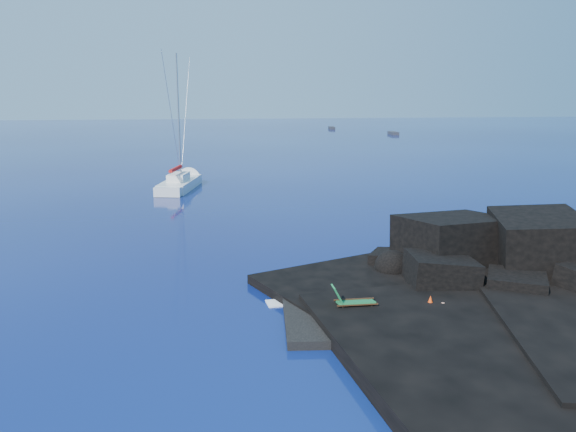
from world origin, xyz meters
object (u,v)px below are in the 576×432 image
sailboat (180,189)px  distant_boat_a (332,129)px  sunbather (432,306)px  distant_boat_b (393,135)px  deck_chair (356,297)px  marker_cone (430,302)px

sailboat → distant_boat_a: bearing=80.7°
sunbather → distant_boat_a: size_ratio=0.36×
sunbather → distant_boat_a: sunbather is taller
distant_boat_b → sailboat: bearing=-118.7°
sailboat → distant_boat_b: bearing=69.0°
deck_chair → sunbather: 3.23m
sailboat → deck_chair: 35.80m
marker_cone → distant_boat_a: marker_cone is taller
marker_cone → distant_boat_b: (35.12, 106.49, -0.64)m
sunbather → distant_boat_a: (25.65, 129.91, -0.53)m
distant_boat_a → sailboat: bearing=-104.3°
marker_cone → distant_boat_b: 112.14m
marker_cone → distant_boat_b: marker_cone is taller
deck_chair → marker_cone: 3.19m
sunbather → distant_boat_b: bearing=68.3°
distant_boat_a → distant_boat_b: size_ratio=0.94×
sailboat → sunbather: (11.63, -35.20, 0.53)m
distant_boat_a → marker_cone: bearing=-94.0°
distant_boat_a → distant_boat_b: 25.09m
marker_cone → distant_boat_a: 132.24m
sailboat → distant_boat_a: (37.28, 94.71, 0.00)m
sailboat → distant_boat_a: sailboat is taller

